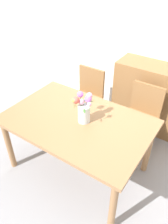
% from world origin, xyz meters
% --- Properties ---
extents(ground_plane, '(12.00, 12.00, 0.00)m').
position_xyz_m(ground_plane, '(0.00, 0.00, 0.00)').
color(ground_plane, '#939399').
extents(back_wall, '(7.00, 0.10, 2.80)m').
position_xyz_m(back_wall, '(0.00, 1.60, 1.40)').
color(back_wall, silver).
rests_on(back_wall, ground_plane).
extents(dining_table, '(1.58, 1.04, 0.78)m').
position_xyz_m(dining_table, '(0.00, 0.00, 0.69)').
color(dining_table, '#9E7047').
rests_on(dining_table, ground_plane).
extents(chair_left, '(0.42, 0.42, 0.90)m').
position_xyz_m(chair_left, '(-0.43, 0.86, 0.52)').
color(chair_left, olive).
rests_on(chair_left, ground_plane).
extents(chair_right, '(0.42, 0.42, 0.90)m').
position_xyz_m(chair_right, '(0.43, 0.86, 0.52)').
color(chair_right, olive).
rests_on(chair_right, ground_plane).
extents(dresser, '(1.40, 0.47, 1.00)m').
position_xyz_m(dresser, '(0.55, 1.33, 0.50)').
color(dresser, olive).
rests_on(dresser, ground_plane).
extents(flower_vase, '(0.23, 0.25, 0.31)m').
position_xyz_m(flower_vase, '(0.06, 0.03, 0.94)').
color(flower_vase, silver).
rests_on(flower_vase, dining_table).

